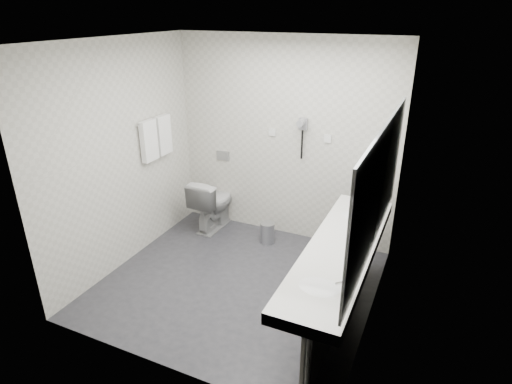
% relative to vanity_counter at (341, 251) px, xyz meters
% --- Properties ---
extents(floor, '(2.80, 2.80, 0.00)m').
position_rel_vanity_counter_xyz_m(floor, '(-1.12, 0.20, -0.80)').
color(floor, '#2C2C31').
rests_on(floor, ground).
extents(ceiling, '(2.80, 2.80, 0.00)m').
position_rel_vanity_counter_xyz_m(ceiling, '(-1.12, 0.20, 1.70)').
color(ceiling, silver).
rests_on(ceiling, wall_back).
extents(wall_back, '(2.80, 0.00, 2.80)m').
position_rel_vanity_counter_xyz_m(wall_back, '(-1.12, 1.50, 0.45)').
color(wall_back, beige).
rests_on(wall_back, floor).
extents(wall_front, '(2.80, 0.00, 2.80)m').
position_rel_vanity_counter_xyz_m(wall_front, '(-1.12, -1.10, 0.45)').
color(wall_front, beige).
rests_on(wall_front, floor).
extents(wall_left, '(0.00, 2.60, 2.60)m').
position_rel_vanity_counter_xyz_m(wall_left, '(-2.52, 0.20, 0.45)').
color(wall_left, beige).
rests_on(wall_left, floor).
extents(wall_right, '(0.00, 2.60, 2.60)m').
position_rel_vanity_counter_xyz_m(wall_right, '(0.27, 0.20, 0.45)').
color(wall_right, beige).
rests_on(wall_right, floor).
extents(vanity_counter, '(0.55, 2.20, 0.10)m').
position_rel_vanity_counter_xyz_m(vanity_counter, '(0.00, 0.00, 0.00)').
color(vanity_counter, silver).
rests_on(vanity_counter, floor).
extents(vanity_panel, '(0.03, 2.15, 0.75)m').
position_rel_vanity_counter_xyz_m(vanity_panel, '(0.02, 0.00, -0.42)').
color(vanity_panel, gray).
rests_on(vanity_panel, floor).
extents(vanity_post_near, '(0.06, 0.06, 0.75)m').
position_rel_vanity_counter_xyz_m(vanity_post_near, '(0.05, -1.04, -0.42)').
color(vanity_post_near, silver).
rests_on(vanity_post_near, floor).
extents(vanity_post_far, '(0.06, 0.06, 0.75)m').
position_rel_vanity_counter_xyz_m(vanity_post_far, '(0.05, 1.04, -0.42)').
color(vanity_post_far, silver).
rests_on(vanity_post_far, floor).
extents(mirror, '(0.02, 2.20, 1.05)m').
position_rel_vanity_counter_xyz_m(mirror, '(0.26, 0.00, 0.65)').
color(mirror, '#B2BCC6').
rests_on(mirror, wall_right).
extents(basin_near, '(0.40, 0.31, 0.05)m').
position_rel_vanity_counter_xyz_m(basin_near, '(0.00, -0.65, 0.04)').
color(basin_near, silver).
rests_on(basin_near, vanity_counter).
extents(basin_far, '(0.40, 0.31, 0.05)m').
position_rel_vanity_counter_xyz_m(basin_far, '(0.00, 0.65, 0.04)').
color(basin_far, silver).
rests_on(basin_far, vanity_counter).
extents(faucet_near, '(0.04, 0.04, 0.15)m').
position_rel_vanity_counter_xyz_m(faucet_near, '(0.19, -0.65, 0.12)').
color(faucet_near, silver).
rests_on(faucet_near, vanity_counter).
extents(faucet_far, '(0.04, 0.04, 0.15)m').
position_rel_vanity_counter_xyz_m(faucet_far, '(0.19, 0.65, 0.12)').
color(faucet_far, silver).
rests_on(faucet_far, vanity_counter).
extents(soap_bottle_a, '(0.06, 0.06, 0.12)m').
position_rel_vanity_counter_xyz_m(soap_bottle_a, '(0.09, 0.03, 0.11)').
color(soap_bottle_a, silver).
rests_on(soap_bottle_a, vanity_counter).
extents(soap_bottle_b, '(0.09, 0.09, 0.08)m').
position_rel_vanity_counter_xyz_m(soap_bottle_b, '(0.10, 0.14, 0.09)').
color(soap_bottle_b, silver).
rests_on(soap_bottle_b, vanity_counter).
extents(glass_left, '(0.07, 0.07, 0.11)m').
position_rel_vanity_counter_xyz_m(glass_left, '(0.16, 0.21, 0.10)').
color(glass_left, silver).
rests_on(glass_left, vanity_counter).
extents(toilet, '(0.43, 0.72, 0.71)m').
position_rel_vanity_counter_xyz_m(toilet, '(-2.01, 1.23, -0.44)').
color(toilet, silver).
rests_on(toilet, floor).
extents(flush_plate, '(0.18, 0.02, 0.12)m').
position_rel_vanity_counter_xyz_m(flush_plate, '(-1.98, 1.49, 0.15)').
color(flush_plate, '#B2B5BA').
rests_on(flush_plate, wall_back).
extents(pedal_bin, '(0.24, 0.24, 0.26)m').
position_rel_vanity_counter_xyz_m(pedal_bin, '(-1.18, 1.15, -0.67)').
color(pedal_bin, '#B2B5BA').
rests_on(pedal_bin, floor).
extents(bin_lid, '(0.18, 0.18, 0.02)m').
position_rel_vanity_counter_xyz_m(bin_lid, '(-1.18, 1.15, -0.54)').
color(bin_lid, '#B2B5BA').
rests_on(bin_lid, pedal_bin).
extents(towel_rail, '(0.02, 0.62, 0.02)m').
position_rel_vanity_counter_xyz_m(towel_rail, '(-2.47, 0.75, 0.75)').
color(towel_rail, silver).
rests_on(towel_rail, wall_left).
extents(towel_near, '(0.07, 0.24, 0.48)m').
position_rel_vanity_counter_xyz_m(towel_near, '(-2.46, 0.61, 0.53)').
color(towel_near, white).
rests_on(towel_near, towel_rail).
extents(towel_far, '(0.07, 0.24, 0.48)m').
position_rel_vanity_counter_xyz_m(towel_far, '(-2.46, 0.89, 0.53)').
color(towel_far, white).
rests_on(towel_far, towel_rail).
extents(dryer_cradle, '(0.10, 0.04, 0.14)m').
position_rel_vanity_counter_xyz_m(dryer_cradle, '(-0.88, 1.47, 0.70)').
color(dryer_cradle, gray).
rests_on(dryer_cradle, wall_back).
extents(dryer_barrel, '(0.08, 0.14, 0.08)m').
position_rel_vanity_counter_xyz_m(dryer_barrel, '(-0.88, 1.40, 0.73)').
color(dryer_barrel, gray).
rests_on(dryer_barrel, dryer_cradle).
extents(dryer_cord, '(0.02, 0.02, 0.35)m').
position_rel_vanity_counter_xyz_m(dryer_cord, '(-0.88, 1.46, 0.45)').
color(dryer_cord, black).
rests_on(dryer_cord, dryer_cradle).
extents(switch_plate_a, '(0.09, 0.02, 0.09)m').
position_rel_vanity_counter_xyz_m(switch_plate_a, '(-1.27, 1.49, 0.55)').
color(switch_plate_a, silver).
rests_on(switch_plate_a, wall_back).
extents(switch_plate_b, '(0.09, 0.02, 0.09)m').
position_rel_vanity_counter_xyz_m(switch_plate_b, '(-0.57, 1.49, 0.55)').
color(switch_plate_b, silver).
rests_on(switch_plate_b, wall_back).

